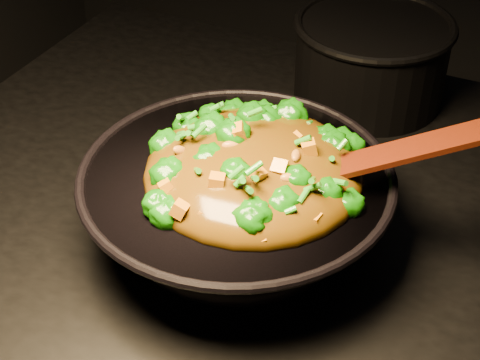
% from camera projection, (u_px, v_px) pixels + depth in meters
% --- Properties ---
extents(wok, '(0.43, 0.43, 0.11)m').
position_uv_depth(wok, '(237.00, 208.00, 0.93)').
color(wok, black).
rests_on(wok, stovetop).
extents(stir_fry, '(0.35, 0.35, 0.09)m').
position_uv_depth(stir_fry, '(254.00, 146.00, 0.86)').
color(stir_fry, '#146307').
rests_on(stir_fry, wok).
extents(spatula, '(0.25, 0.12, 0.11)m').
position_uv_depth(spatula, '(379.00, 158.00, 0.85)').
color(spatula, '#381B07').
rests_on(spatula, wok).
extents(back_pot, '(0.30, 0.30, 0.14)m').
position_uv_depth(back_pot, '(371.00, 60.00, 1.19)').
color(back_pot, black).
rests_on(back_pot, stovetop).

